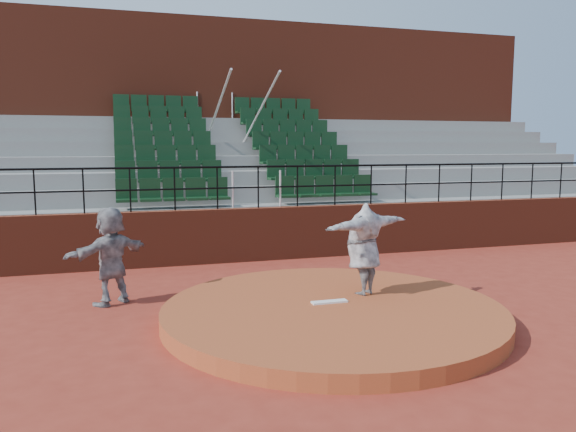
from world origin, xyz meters
name	(u,v)px	position (x,y,z in m)	size (l,w,h in m)	color
ground	(333,320)	(0.00, 0.00, 0.00)	(90.00, 90.00, 0.00)	maroon
pitchers_mound	(333,313)	(0.00, 0.00, 0.12)	(5.50, 5.50, 0.25)	#A54825
pitching_rubber	(329,302)	(0.00, 0.15, 0.27)	(0.60, 0.15, 0.03)	white
boundary_wall	(259,234)	(0.00, 5.00, 0.65)	(24.00, 0.30, 1.30)	maroon
wall_railing	(258,178)	(0.00, 5.00, 2.03)	(24.04, 0.05, 1.03)	black
seating_deck	(230,191)	(0.00, 8.65, 1.43)	(24.00, 5.97, 4.63)	gray
press_box_facade	(209,125)	(0.00, 12.60, 3.55)	(24.00, 3.00, 7.10)	maroon
pitcher	(364,249)	(0.76, 0.50, 1.05)	(1.96, 0.53, 1.59)	black
fielder	(111,256)	(-3.42, 2.04, 0.88)	(1.62, 0.52, 1.75)	black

